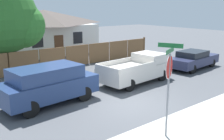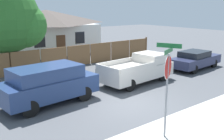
{
  "view_description": "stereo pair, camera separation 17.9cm",
  "coord_description": "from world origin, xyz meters",
  "px_view_note": "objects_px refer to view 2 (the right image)",
  "views": [
    {
      "loc": [
        -8.07,
        -8.6,
        4.56
      ],
      "look_at": [
        -0.49,
        0.81,
        1.6
      ],
      "focal_mm": 42.0,
      "sensor_mm": 36.0,
      "label": 1
    },
    {
      "loc": [
        -7.93,
        -8.71,
        4.56
      ],
      "look_at": [
        -0.49,
        0.81,
        1.6
      ],
      "focal_mm": 42.0,
      "sensor_mm": 36.0,
      "label": 2
    }
  ],
  "objects_px": {
    "red_suv": "(48,83)",
    "parked_sedan": "(195,59)",
    "orange_pickup": "(139,69)",
    "oak_tree": "(9,20)",
    "stop_sign": "(168,74)",
    "house": "(47,31)"
  },
  "relations": [
    {
      "from": "house",
      "to": "red_suv",
      "type": "relative_size",
      "value": 2.05
    },
    {
      "from": "red_suv",
      "to": "parked_sedan",
      "type": "relative_size",
      "value": 0.99
    },
    {
      "from": "orange_pickup",
      "to": "stop_sign",
      "type": "height_order",
      "value": "stop_sign"
    },
    {
      "from": "house",
      "to": "red_suv",
      "type": "bearing_deg",
      "value": -114.51
    },
    {
      "from": "stop_sign",
      "to": "orange_pickup",
      "type": "bearing_deg",
      "value": 29.48
    },
    {
      "from": "oak_tree",
      "to": "red_suv",
      "type": "height_order",
      "value": "oak_tree"
    },
    {
      "from": "orange_pickup",
      "to": "stop_sign",
      "type": "xyz_separation_m",
      "value": [
        -4.06,
        -5.61,
        1.48
      ]
    },
    {
      "from": "orange_pickup",
      "to": "parked_sedan",
      "type": "relative_size",
      "value": 1.05
    },
    {
      "from": "orange_pickup",
      "to": "parked_sedan",
      "type": "distance_m",
      "value": 5.76
    },
    {
      "from": "house",
      "to": "stop_sign",
      "type": "relative_size",
      "value": 2.88
    },
    {
      "from": "red_suv",
      "to": "parked_sedan",
      "type": "bearing_deg",
      "value": -4.8
    },
    {
      "from": "red_suv",
      "to": "stop_sign",
      "type": "relative_size",
      "value": 1.41
    },
    {
      "from": "oak_tree",
      "to": "stop_sign",
      "type": "bearing_deg",
      "value": -84.9
    },
    {
      "from": "stop_sign",
      "to": "house",
      "type": "bearing_deg",
      "value": 52.82
    },
    {
      "from": "red_suv",
      "to": "orange_pickup",
      "type": "distance_m",
      "value": 5.9
    },
    {
      "from": "orange_pickup",
      "to": "parked_sedan",
      "type": "height_order",
      "value": "orange_pickup"
    },
    {
      "from": "house",
      "to": "oak_tree",
      "type": "xyz_separation_m",
      "value": [
        -5.33,
        -5.85,
        1.45
      ]
    },
    {
      "from": "red_suv",
      "to": "orange_pickup",
      "type": "xyz_separation_m",
      "value": [
        5.9,
        0.02,
        -0.18
      ]
    },
    {
      "from": "oak_tree",
      "to": "parked_sedan",
      "type": "bearing_deg",
      "value": -33.81
    },
    {
      "from": "house",
      "to": "red_suv",
      "type": "distance_m",
      "value": 14.55
    },
    {
      "from": "house",
      "to": "red_suv",
      "type": "height_order",
      "value": "house"
    },
    {
      "from": "red_suv",
      "to": "house",
      "type": "bearing_deg",
      "value": 60.7
    }
  ]
}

